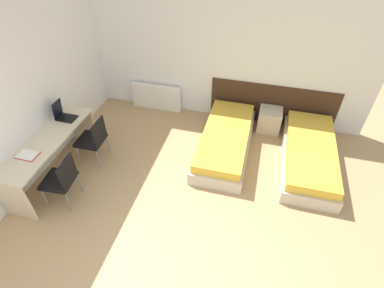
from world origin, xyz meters
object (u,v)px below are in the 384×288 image
at_px(nightstand, 269,120).
at_px(chair_near_laptop, 93,138).
at_px(chair_near_notebook, 61,178).
at_px(bed_near_window, 225,141).
at_px(bed_near_door, 309,155).
at_px(laptop, 64,115).

relative_size(nightstand, chair_near_laptop, 0.54).
xyz_separation_m(chair_near_laptop, chair_near_notebook, (-0.00, -0.95, 0.00)).
distance_m(bed_near_window, chair_near_notebook, 2.80).
distance_m(bed_near_window, bed_near_door, 1.47).
height_order(nightstand, laptop, laptop).
height_order(nightstand, chair_near_laptop, chair_near_laptop).
bearing_deg(chair_near_laptop, bed_near_window, 20.47).
height_order(bed_near_window, chair_near_notebook, chair_near_notebook).
distance_m(nightstand, laptop, 3.78).
distance_m(bed_near_window, chair_near_laptop, 2.31).
distance_m(chair_near_laptop, laptop, 0.63).
relative_size(bed_near_door, chair_near_notebook, 2.42).
relative_size(bed_near_window, nightstand, 4.52).
height_order(bed_near_window, laptop, laptop).
xyz_separation_m(bed_near_window, chair_near_laptop, (-2.14, -0.83, 0.28)).
xyz_separation_m(bed_near_window, laptop, (-2.67, -0.74, 0.60)).
distance_m(nightstand, chair_near_notebook, 3.88).
bearing_deg(bed_near_door, bed_near_window, 180.00).
bearing_deg(bed_near_door, chair_near_laptop, -166.98).
relative_size(chair_near_laptop, chair_near_notebook, 1.00).
relative_size(bed_near_window, chair_near_laptop, 2.42).
bearing_deg(nightstand, laptop, -155.42).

